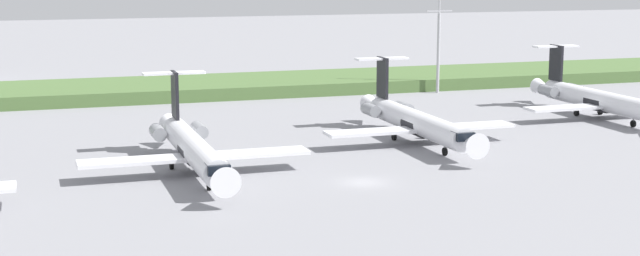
{
  "coord_description": "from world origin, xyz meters",
  "views": [
    {
      "loc": [
        -30.39,
        -79.95,
        20.59
      ],
      "look_at": [
        0.0,
        13.5,
        3.0
      ],
      "focal_mm": 51.49,
      "sensor_mm": 36.0,
      "label": 1
    }
  ],
  "objects_px": {
    "regional_jet_second": "(193,147)",
    "antenna_mast": "(439,41)",
    "regional_jet_third": "(415,121)",
    "regional_jet_fourth": "(597,99)"
  },
  "relations": [
    {
      "from": "regional_jet_second",
      "to": "regional_jet_fourth",
      "type": "xyz_separation_m",
      "value": [
        58.24,
        16.06,
        0.0
      ]
    },
    {
      "from": "regional_jet_third",
      "to": "regional_jet_fourth",
      "type": "xyz_separation_m",
      "value": [
        30.68,
        8.6,
        0.0
      ]
    },
    {
      "from": "regional_jet_fourth",
      "to": "antenna_mast",
      "type": "distance_m",
      "value": 31.31
    },
    {
      "from": "regional_jet_fourth",
      "to": "antenna_mast",
      "type": "relative_size",
      "value": 1.54
    },
    {
      "from": "regional_jet_second",
      "to": "regional_jet_third",
      "type": "relative_size",
      "value": 1.0
    },
    {
      "from": "regional_jet_third",
      "to": "regional_jet_fourth",
      "type": "relative_size",
      "value": 1.0
    },
    {
      "from": "regional_jet_third",
      "to": "regional_jet_fourth",
      "type": "height_order",
      "value": "same"
    },
    {
      "from": "regional_jet_fourth",
      "to": "antenna_mast",
      "type": "xyz_separation_m",
      "value": [
        -10.04,
        29.06,
        5.9
      ]
    },
    {
      "from": "regional_jet_third",
      "to": "antenna_mast",
      "type": "bearing_deg",
      "value": 61.28
    },
    {
      "from": "regional_jet_second",
      "to": "antenna_mast",
      "type": "xyz_separation_m",
      "value": [
        48.19,
        45.12,
        5.9
      ]
    }
  ]
}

